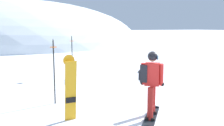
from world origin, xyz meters
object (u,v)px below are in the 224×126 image
object	(u,v)px
snowboarder_main	(151,82)
rock_dark	(142,72)
spare_snowboard	(70,88)
piste_marker_near	(54,67)
piste_marker_far	(72,53)

from	to	relation	value
snowboarder_main	rock_dark	bearing A→B (deg)	58.85
spare_snowboard	piste_marker_near	bearing A→B (deg)	91.43
spare_snowboard	piste_marker_near	size ratio (longest dim) A/B	0.83
rock_dark	snowboarder_main	bearing A→B (deg)	-121.15
piste_marker_near	piste_marker_far	distance (m)	4.10
snowboarder_main	piste_marker_far	bearing A→B (deg)	92.55
snowboarder_main	piste_marker_near	distance (m)	2.96
piste_marker_far	piste_marker_near	bearing A→B (deg)	-114.24
spare_snowboard	rock_dark	xyz separation A→B (m)	(5.21, 4.80, -0.84)
snowboarder_main	spare_snowboard	size ratio (longest dim) A/B	1.04
rock_dark	piste_marker_near	bearing A→B (deg)	-148.28
snowboarder_main	piste_marker_far	world-z (taller)	piste_marker_far
spare_snowboard	rock_dark	world-z (taller)	spare_snowboard
piste_marker_near	spare_snowboard	bearing A→B (deg)	-88.57
snowboarder_main	rock_dark	xyz separation A→B (m)	(3.30, 5.46, -0.92)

